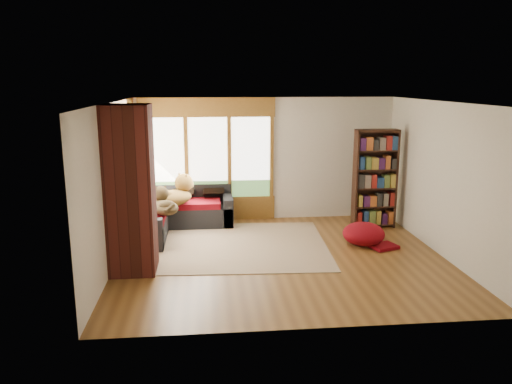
{
  "coord_description": "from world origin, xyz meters",
  "views": [
    {
      "loc": [
        -1.23,
        -7.94,
        2.94
      ],
      "look_at": [
        -0.34,
        0.89,
        0.95
      ],
      "focal_mm": 35.0,
      "sensor_mm": 36.0,
      "label": 1
    }
  ],
  "objects_px": {
    "sectional_sofa": "(171,217)",
    "area_rug": "(225,245)",
    "bookshelf": "(375,179)",
    "dog_brindle": "(164,202)",
    "pouf": "(364,233)",
    "dog_tan": "(174,192)",
    "brick_chimney": "(130,190)"
  },
  "relations": [
    {
      "from": "brick_chimney",
      "to": "pouf",
      "type": "xyz_separation_m",
      "value": [
        3.99,
        0.88,
        -1.08
      ]
    },
    {
      "from": "sectional_sofa",
      "to": "area_rug",
      "type": "bearing_deg",
      "value": -39.21
    },
    {
      "from": "dog_tan",
      "to": "pouf",
      "type": "bearing_deg",
      "value": -60.9
    },
    {
      "from": "area_rug",
      "to": "dog_brindle",
      "type": "relative_size",
      "value": 4.28
    },
    {
      "from": "sectional_sofa",
      "to": "pouf",
      "type": "distance_m",
      "value": 3.74
    },
    {
      "from": "sectional_sofa",
      "to": "dog_brindle",
      "type": "relative_size",
      "value": 2.57
    },
    {
      "from": "pouf",
      "to": "dog_brindle",
      "type": "xyz_separation_m",
      "value": [
        -3.63,
        0.59,
        0.53
      ]
    },
    {
      "from": "dog_tan",
      "to": "dog_brindle",
      "type": "xyz_separation_m",
      "value": [
        -0.16,
        -0.6,
        -0.06
      ]
    },
    {
      "from": "brick_chimney",
      "to": "sectional_sofa",
      "type": "relative_size",
      "value": 1.18
    },
    {
      "from": "bookshelf",
      "to": "dog_brindle",
      "type": "height_order",
      "value": "bookshelf"
    },
    {
      "from": "area_rug",
      "to": "dog_brindle",
      "type": "height_order",
      "value": "dog_brindle"
    },
    {
      "from": "sectional_sofa",
      "to": "area_rug",
      "type": "height_order",
      "value": "sectional_sofa"
    },
    {
      "from": "dog_tan",
      "to": "dog_brindle",
      "type": "distance_m",
      "value": 0.63
    },
    {
      "from": "pouf",
      "to": "dog_tan",
      "type": "height_order",
      "value": "dog_tan"
    },
    {
      "from": "area_rug",
      "to": "dog_tan",
      "type": "distance_m",
      "value": 1.6
    },
    {
      "from": "pouf",
      "to": "dog_brindle",
      "type": "bearing_deg",
      "value": 170.74
    },
    {
      "from": "area_rug",
      "to": "sectional_sofa",
      "type": "bearing_deg",
      "value": 136.22
    },
    {
      "from": "bookshelf",
      "to": "dog_tan",
      "type": "bearing_deg",
      "value": 178.67
    },
    {
      "from": "brick_chimney",
      "to": "dog_tan",
      "type": "xyz_separation_m",
      "value": [
        0.52,
        2.07,
        -0.5
      ]
    },
    {
      "from": "brick_chimney",
      "to": "area_rug",
      "type": "xyz_separation_m",
      "value": [
        1.47,
        1.06,
        -1.29
      ]
    },
    {
      "from": "bookshelf",
      "to": "dog_brindle",
      "type": "bearing_deg",
      "value": -173.02
    },
    {
      "from": "sectional_sofa",
      "to": "pouf",
      "type": "bearing_deg",
      "value": -13.73
    },
    {
      "from": "bookshelf",
      "to": "dog_tan",
      "type": "height_order",
      "value": "bookshelf"
    },
    {
      "from": "sectional_sofa",
      "to": "dog_tan",
      "type": "relative_size",
      "value": 2.06
    },
    {
      "from": "brick_chimney",
      "to": "sectional_sofa",
      "type": "bearing_deg",
      "value": 77.71
    },
    {
      "from": "area_rug",
      "to": "dog_tan",
      "type": "bearing_deg",
      "value": 133.34
    },
    {
      "from": "sectional_sofa",
      "to": "bookshelf",
      "type": "distance_m",
      "value": 4.15
    },
    {
      "from": "bookshelf",
      "to": "dog_brindle",
      "type": "distance_m",
      "value": 4.21
    },
    {
      "from": "area_rug",
      "to": "pouf",
      "type": "bearing_deg",
      "value": -4.3
    },
    {
      "from": "pouf",
      "to": "dog_brindle",
      "type": "distance_m",
      "value": 3.71
    },
    {
      "from": "dog_tan",
      "to": "dog_brindle",
      "type": "bearing_deg",
      "value": -146.39
    },
    {
      "from": "area_rug",
      "to": "dog_tan",
      "type": "height_order",
      "value": "dog_tan"
    }
  ]
}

